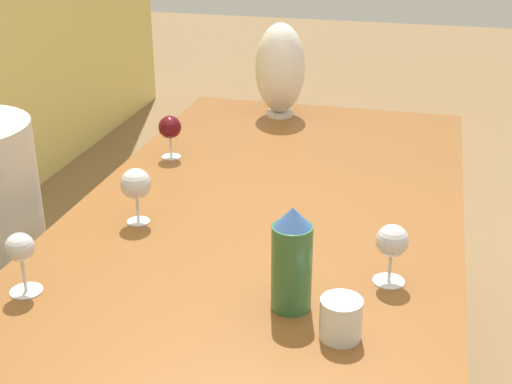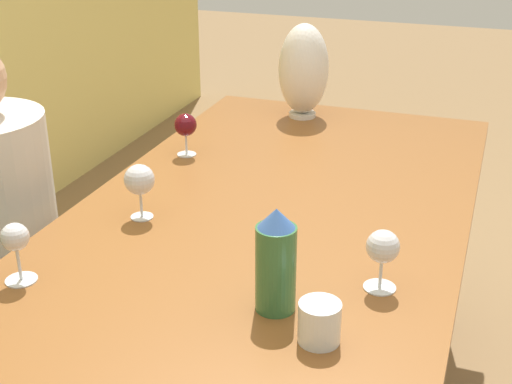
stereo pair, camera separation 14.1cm
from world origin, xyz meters
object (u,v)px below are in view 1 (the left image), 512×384
Objects in this scene: water_tumbler at (341,318)px; wine_glass_4 at (170,128)px; wine_glass_3 at (392,243)px; wine_glass_0 at (20,250)px; water_bottle at (292,260)px; wine_glass_2 at (136,185)px; vase at (280,69)px.

wine_glass_4 is (0.80, 0.63, 0.05)m from water_tumbler.
wine_glass_0 is at bearing 107.23° from wine_glass_3.
water_bottle is 2.73× the size of water_tumbler.
wine_glass_2 is 0.64m from wine_glass_3.
water_bottle is 0.53m from wine_glass_2.
wine_glass_4 is at bearing 38.53° from water_tumbler.
wine_glass_3 is at bearing -129.10° from wine_glass_4.
vase reaches higher than wine_glass_2.
water_tumbler is 0.66m from wine_glass_0.
wine_glass_0 is 0.76m from wine_glass_3.
wine_glass_3 is 0.91m from wine_glass_4.
water_tumbler is (-0.08, -0.11, -0.07)m from water_bottle.
wine_glass_3 is (-1.06, -0.48, -0.08)m from vase.
vase is 2.46× the size of wine_glass_0.
wine_glass_2 is (0.36, -0.10, 0.00)m from wine_glass_0.
vase is 0.55m from wine_glass_4.
vase is at bearing 24.11° from wine_glass_3.
wine_glass_4 is (0.72, 0.52, -0.01)m from water_bottle.
wine_glass_0 is (-1.29, 0.25, -0.07)m from vase.
water_tumbler is at bearing -162.60° from vase.
water_tumbler is 1.35m from vase.
wine_glass_0 is 0.80m from wine_glass_4.
water_tumbler is 0.61× the size of wine_glass_4.
wine_glass_2 is at bearing 77.92° from wine_glass_3.
wine_glass_4 is at bearing -1.53° from wine_glass_0.
vase reaches higher than wine_glass_3.
wine_glass_0 is at bearing 178.47° from wine_glass_4.
water_tumbler is at bearing 161.82° from wine_glass_3.
wine_glass_3 is 1.01× the size of wine_glass_4.
wine_glass_0 is at bearing 98.42° from water_bottle.
wine_glass_4 is at bearing 36.05° from water_bottle.
vase is at bearing -9.44° from wine_glass_2.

